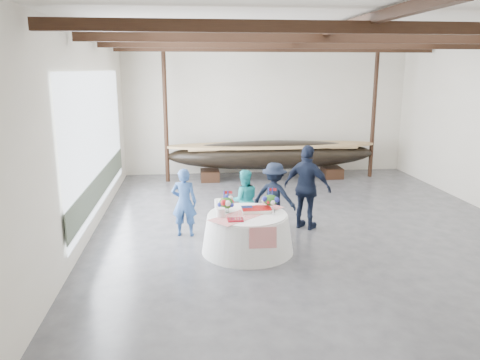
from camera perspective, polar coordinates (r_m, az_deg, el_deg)
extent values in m
cube|color=#3D3D42|center=(11.45, 8.06, -5.37)|extent=(10.00, 12.00, 0.01)
cube|color=silver|center=(16.79, 3.26, 8.53)|extent=(10.00, 0.02, 4.50)
cube|color=silver|center=(5.46, 24.43, -2.67)|extent=(10.00, 0.02, 4.50)
cube|color=silver|center=(10.82, -18.23, 5.26)|extent=(0.02, 12.00, 4.50)
cube|color=white|center=(10.89, 8.87, 17.68)|extent=(10.00, 12.00, 0.01)
cube|color=black|center=(7.55, 15.97, 17.45)|extent=(9.80, 0.12, 0.18)
cube|color=black|center=(9.91, 10.36, 16.63)|extent=(9.80, 0.12, 0.18)
cube|color=black|center=(12.33, 6.96, 16.05)|extent=(9.80, 0.12, 0.18)
cube|color=black|center=(14.77, 4.69, 15.63)|extent=(9.80, 0.12, 0.18)
cube|color=black|center=(10.88, 8.84, 17.05)|extent=(0.15, 11.76, 0.15)
cylinder|color=black|center=(15.45, -9.07, 7.98)|extent=(0.14, 0.14, 4.50)
cylinder|color=black|center=(16.66, 16.00, 8.01)|extent=(0.14, 0.14, 4.50)
cube|color=silver|center=(11.82, -16.93, 4.75)|extent=(0.02, 7.00, 3.20)
cube|color=#596654|center=(12.02, -16.53, -0.44)|extent=(0.02, 7.00, 0.60)
cube|color=black|center=(15.77, -3.70, 0.59)|extent=(0.62, 0.79, 0.35)
cube|color=black|center=(16.50, 11.14, 0.93)|extent=(0.62, 0.79, 0.35)
ellipsoid|color=black|center=(15.87, 3.93, 3.10)|extent=(7.05, 1.41, 0.97)
cube|color=#9E7A4C|center=(15.82, 3.94, 4.04)|extent=(5.64, 0.92, 0.05)
cone|color=silver|center=(9.61, 0.92, -6.49)|extent=(1.87, 1.87, 0.77)
cylinder|color=silver|center=(9.48, 0.93, -4.23)|extent=(1.59, 1.59, 0.04)
cube|color=red|center=(9.47, 0.93, -4.10)|extent=(1.67, 1.55, 0.01)
cube|color=white|center=(9.59, 2.02, -3.69)|extent=(0.60, 0.40, 0.07)
cylinder|color=white|center=(9.25, -2.36, -3.98)|extent=(0.18, 0.18, 0.18)
cylinder|color=white|center=(9.69, -2.59, -3.02)|extent=(0.18, 0.18, 0.23)
cube|color=maroon|center=(9.04, -0.55, -4.88)|extent=(0.30, 0.24, 0.03)
cone|color=silver|center=(9.42, 4.08, -3.88)|extent=(0.09, 0.09, 0.12)
imported|color=navy|center=(10.46, -6.82, -2.72)|extent=(0.61, 0.45, 1.54)
imported|color=teal|center=(10.74, 0.48, -2.50)|extent=(0.71, 0.57, 1.43)
imported|color=black|center=(10.81, 4.20, -2.02)|extent=(1.18, 1.01, 1.58)
imported|color=black|center=(10.91, 8.19, -0.91)|extent=(1.20, 1.10, 1.97)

